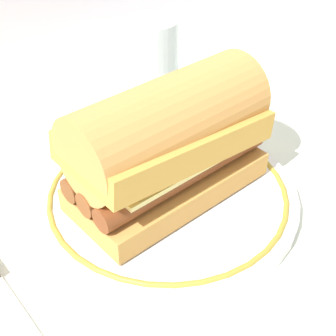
{
  "coord_description": "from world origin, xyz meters",
  "views": [
    {
      "loc": [
        -0.26,
        -0.33,
        0.36
      ],
      "look_at": [
        -0.02,
        -0.01,
        0.04
      ],
      "focal_mm": 52.79,
      "sensor_mm": 36.0,
      "label": 1
    }
  ],
  "objects": [
    {
      "name": "sausage_sandwich",
      "position": [
        -0.02,
        -0.01,
        0.08
      ],
      "size": [
        0.21,
        0.12,
        0.13
      ],
      "rotation": [
        0.0,
        0.0,
        0.09
      ],
      "color": "#D09246",
      "rests_on": "plate"
    },
    {
      "name": "plate",
      "position": [
        -0.02,
        -0.01,
        0.01
      ],
      "size": [
        0.28,
        0.28,
        0.01
      ],
      "color": "white",
      "rests_on": "ground_plane"
    },
    {
      "name": "ground_plane",
      "position": [
        0.0,
        0.0,
        0.0
      ],
      "size": [
        1.5,
        1.5,
        0.0
      ],
      "primitive_type": "plane",
      "color": "silver"
    },
    {
      "name": "drinking_glass",
      "position": [
        0.09,
        0.18,
        0.05
      ],
      "size": [
        0.07,
        0.07,
        0.12
      ],
      "color": "silver",
      "rests_on": "ground_plane"
    }
  ]
}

